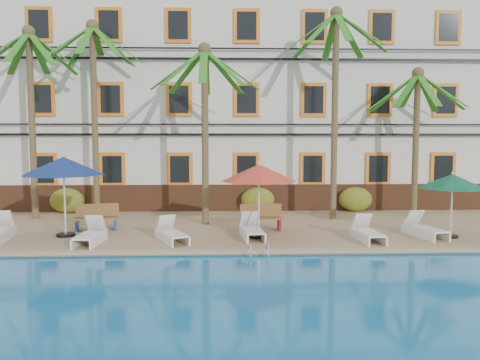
{
  "coord_description": "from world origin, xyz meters",
  "views": [
    {
      "loc": [
        0.5,
        -14.05,
        3.49
      ],
      "look_at": [
        1.07,
        3.0,
        2.0
      ],
      "focal_mm": 35.0,
      "sensor_mm": 36.0,
      "label": 1
    }
  ],
  "objects_px": {
    "lounger_b": "(90,235)",
    "palm_e": "(416,120)",
    "palm_d": "(335,86)",
    "palm_b": "(94,92)",
    "palm_c": "(205,108)",
    "umbrella_blue": "(64,166)",
    "lounger_e": "(368,232)",
    "bench_left": "(96,217)",
    "umbrella_red": "(259,173)",
    "bench_right": "(261,217)",
    "lounger_d": "(252,230)",
    "umbrella_green": "(452,182)",
    "pool_ladder": "(259,253)",
    "lounger_f": "(424,229)",
    "palm_a": "(31,96)",
    "lounger_c": "(172,234)"
  },
  "relations": [
    {
      "from": "lounger_b",
      "to": "palm_e",
      "type": "bearing_deg",
      "value": 21.6
    },
    {
      "from": "palm_d",
      "to": "lounger_b",
      "type": "xyz_separation_m",
      "value": [
        -8.59,
        -4.13,
        -5.09
      ]
    },
    {
      "from": "palm_b",
      "to": "palm_e",
      "type": "bearing_deg",
      "value": -1.79
    },
    {
      "from": "palm_c",
      "to": "umbrella_blue",
      "type": "height_order",
      "value": "palm_c"
    },
    {
      "from": "lounger_e",
      "to": "bench_left",
      "type": "bearing_deg",
      "value": 167.06
    },
    {
      "from": "umbrella_red",
      "to": "bench_right",
      "type": "relative_size",
      "value": 1.64
    },
    {
      "from": "lounger_d",
      "to": "bench_left",
      "type": "relative_size",
      "value": 1.16
    },
    {
      "from": "bench_left",
      "to": "lounger_e",
      "type": "bearing_deg",
      "value": -12.94
    },
    {
      "from": "lounger_d",
      "to": "bench_left",
      "type": "xyz_separation_m",
      "value": [
        -5.5,
        1.58,
        0.2
      ]
    },
    {
      "from": "umbrella_red",
      "to": "palm_e",
      "type": "bearing_deg",
      "value": 31.19
    },
    {
      "from": "palm_c",
      "to": "umbrella_green",
      "type": "relative_size",
      "value": 3.13
    },
    {
      "from": "palm_c",
      "to": "bench_right",
      "type": "height_order",
      "value": "palm_c"
    },
    {
      "from": "umbrella_red",
      "to": "pool_ladder",
      "type": "relative_size",
      "value": 3.36
    },
    {
      "from": "palm_b",
      "to": "bench_left",
      "type": "relative_size",
      "value": 5.2
    },
    {
      "from": "lounger_b",
      "to": "lounger_f",
      "type": "height_order",
      "value": "lounger_f"
    },
    {
      "from": "palm_c",
      "to": "bench_left",
      "type": "xyz_separation_m",
      "value": [
        -3.88,
        -0.99,
        -3.95
      ]
    },
    {
      "from": "palm_a",
      "to": "umbrella_green",
      "type": "relative_size",
      "value": 3.55
    },
    {
      "from": "umbrella_red",
      "to": "lounger_f",
      "type": "distance_m",
      "value": 5.83
    },
    {
      "from": "palm_a",
      "to": "palm_e",
      "type": "distance_m",
      "value": 15.77
    },
    {
      "from": "umbrella_green",
      "to": "lounger_f",
      "type": "xyz_separation_m",
      "value": [
        -0.84,
        0.12,
        -1.58
      ]
    },
    {
      "from": "umbrella_green",
      "to": "lounger_b",
      "type": "height_order",
      "value": "umbrella_green"
    },
    {
      "from": "umbrella_blue",
      "to": "pool_ladder",
      "type": "bearing_deg",
      "value": -22.31
    },
    {
      "from": "palm_d",
      "to": "bench_right",
      "type": "height_order",
      "value": "palm_d"
    },
    {
      "from": "umbrella_green",
      "to": "bench_right",
      "type": "xyz_separation_m",
      "value": [
        -6.19,
        1.46,
        -1.38
      ]
    },
    {
      "from": "umbrella_blue",
      "to": "lounger_c",
      "type": "xyz_separation_m",
      "value": [
        3.64,
        -0.96,
        -2.09
      ]
    },
    {
      "from": "lounger_c",
      "to": "lounger_d",
      "type": "bearing_deg",
      "value": 10.53
    },
    {
      "from": "palm_c",
      "to": "lounger_e",
      "type": "relative_size",
      "value": 3.92
    },
    {
      "from": "lounger_d",
      "to": "lounger_c",
      "type": "bearing_deg",
      "value": -169.47
    },
    {
      "from": "lounger_d",
      "to": "bench_left",
      "type": "bearing_deg",
      "value": 163.99
    },
    {
      "from": "palm_c",
      "to": "umbrella_red",
      "type": "distance_m",
      "value": 3.9
    },
    {
      "from": "palm_a",
      "to": "bench_left",
      "type": "distance_m",
      "value": 6.0
    },
    {
      "from": "palm_c",
      "to": "umbrella_blue",
      "type": "bearing_deg",
      "value": -155.62
    },
    {
      "from": "palm_e",
      "to": "palm_c",
      "type": "bearing_deg",
      "value": -169.53
    },
    {
      "from": "lounger_f",
      "to": "palm_b",
      "type": "bearing_deg",
      "value": 159.07
    },
    {
      "from": "palm_d",
      "to": "umbrella_red",
      "type": "bearing_deg",
      "value": -133.41
    },
    {
      "from": "palm_c",
      "to": "palm_a",
      "type": "bearing_deg",
      "value": 168.22
    },
    {
      "from": "pool_ladder",
      "to": "lounger_d",
      "type": "bearing_deg",
      "value": 92.16
    },
    {
      "from": "lounger_f",
      "to": "pool_ladder",
      "type": "relative_size",
      "value": 2.5
    },
    {
      "from": "lounger_d",
      "to": "palm_d",
      "type": "bearing_deg",
      "value": 44.81
    },
    {
      "from": "palm_e",
      "to": "umbrella_green",
      "type": "bearing_deg",
      "value": -96.84
    },
    {
      "from": "umbrella_green",
      "to": "pool_ladder",
      "type": "xyz_separation_m",
      "value": [
        -6.52,
        -1.98,
        -1.85
      ]
    },
    {
      "from": "palm_b",
      "to": "lounger_b",
      "type": "xyz_separation_m",
      "value": [
        1.2,
        -5.25,
        -4.92
      ]
    },
    {
      "from": "pool_ladder",
      "to": "lounger_f",
      "type": "bearing_deg",
      "value": 20.32
    },
    {
      "from": "lounger_e",
      "to": "pool_ladder",
      "type": "xyz_separation_m",
      "value": [
        -3.61,
        -1.57,
        -0.26
      ]
    },
    {
      "from": "palm_b",
      "to": "lounger_c",
      "type": "xyz_separation_m",
      "value": [
        3.7,
        -5.08,
        -4.93
      ]
    },
    {
      "from": "bench_left",
      "to": "palm_a",
      "type": "bearing_deg",
      "value": 141.9
    },
    {
      "from": "pool_ladder",
      "to": "palm_c",
      "type": "bearing_deg",
      "value": 109.99
    },
    {
      "from": "palm_e",
      "to": "lounger_e",
      "type": "height_order",
      "value": "palm_e"
    },
    {
      "from": "palm_d",
      "to": "lounger_c",
      "type": "distance_m",
      "value": 8.88
    },
    {
      "from": "umbrella_green",
      "to": "lounger_c",
      "type": "distance_m",
      "value": 9.32
    }
  ]
}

